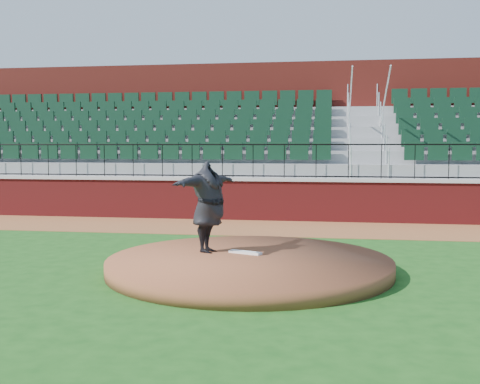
# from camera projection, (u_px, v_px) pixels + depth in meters

# --- Properties ---
(ground) EXTENTS (90.00, 90.00, 0.00)m
(ground) POSITION_uv_depth(u_px,v_px,m) (227.00, 268.00, 10.74)
(ground) COLOR #174915
(ground) RESTS_ON ground
(warning_track) EXTENTS (34.00, 3.20, 0.01)m
(warning_track) POSITION_uv_depth(u_px,v_px,m) (262.00, 227.00, 16.05)
(warning_track) COLOR brown
(warning_track) RESTS_ON ground
(field_wall) EXTENTS (34.00, 0.35, 1.20)m
(field_wall) POSITION_uv_depth(u_px,v_px,m) (268.00, 201.00, 17.58)
(field_wall) COLOR maroon
(field_wall) RESTS_ON ground
(wall_cap) EXTENTS (34.00, 0.45, 0.10)m
(wall_cap) POSITION_uv_depth(u_px,v_px,m) (269.00, 179.00, 17.53)
(wall_cap) COLOR #B7B7B7
(wall_cap) RESTS_ON field_wall
(wall_railing) EXTENTS (34.00, 0.05, 1.00)m
(wall_railing) POSITION_uv_depth(u_px,v_px,m) (269.00, 161.00, 17.49)
(wall_railing) COLOR black
(wall_railing) RESTS_ON wall_cap
(seating_stands) EXTENTS (34.00, 5.10, 4.60)m
(seating_stands) POSITION_uv_depth(u_px,v_px,m) (277.00, 145.00, 20.13)
(seating_stands) COLOR gray
(seating_stands) RESTS_ON ground
(concourse_wall) EXTENTS (34.00, 0.50, 5.50)m
(concourse_wall) POSITION_uv_depth(u_px,v_px,m) (284.00, 133.00, 22.85)
(concourse_wall) COLOR maroon
(concourse_wall) RESTS_ON ground
(pitchers_mound) EXTENTS (5.12, 5.12, 0.25)m
(pitchers_mound) POSITION_uv_depth(u_px,v_px,m) (249.00, 265.00, 10.45)
(pitchers_mound) COLOR brown
(pitchers_mound) RESTS_ON ground
(pitching_rubber) EXTENTS (0.65, 0.38, 0.04)m
(pitching_rubber) POSITION_uv_depth(u_px,v_px,m) (245.00, 252.00, 10.86)
(pitching_rubber) COLOR white
(pitching_rubber) RESTS_ON pitchers_mound
(pitcher) EXTENTS (1.19, 2.19, 1.72)m
(pitcher) POSITION_uv_depth(u_px,v_px,m) (209.00, 207.00, 10.93)
(pitcher) COLOR black
(pitcher) RESTS_ON pitchers_mound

